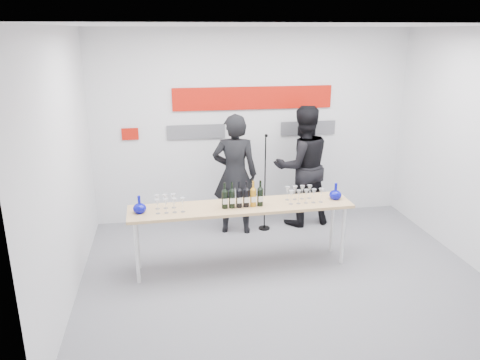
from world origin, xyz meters
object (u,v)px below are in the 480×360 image
Objects in this scene: tasting_table at (241,210)px; mic_stand at (265,201)px; presenter_left at (235,175)px; presenter_right at (302,166)px.

tasting_table is 1.88× the size of mic_stand.
presenter_left is at bearing 83.68° from tasting_table.
tasting_table is at bearing 96.79° from presenter_left.
presenter_left reaches higher than tasting_table.
tasting_table is 1.74m from presenter_right.
presenter_left is 0.64m from mic_stand.
mic_stand is at bearing 6.88° from presenter_right.
presenter_left is 1.20× the size of mic_stand.
mic_stand is (0.46, 0.01, -0.45)m from presenter_left.
presenter_right reaches higher than mic_stand.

